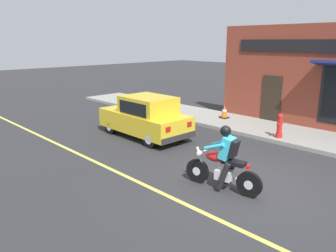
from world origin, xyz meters
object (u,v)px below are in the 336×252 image
Objects in this scene: fire_hydrant at (280,126)px; traffic_cone at (224,112)px; motorcycle_with_rider at (223,163)px; car_hatchback at (145,117)px.

traffic_cone is (1.13, 3.25, -0.14)m from fire_hydrant.
motorcycle_with_rider is 7.22m from traffic_cone.
fire_hydrant is 3.45m from traffic_cone.
motorcycle_with_rider is 4.82m from fire_hydrant.
car_hatchback is at bearing 172.46° from traffic_cone.
motorcycle_with_rider is 5.07m from car_hatchback.
motorcycle_with_rider is 3.35× the size of traffic_cone.
motorcycle_with_rider reaches higher than fire_hydrant.
motorcycle_with_rider is at bearing -168.16° from fire_hydrant.
motorcycle_with_rider is 0.53× the size of car_hatchback.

